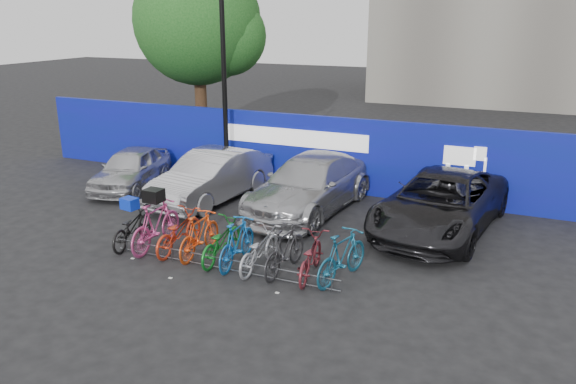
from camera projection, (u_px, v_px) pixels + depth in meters
The scene contains 21 objects.
ground at pixel (234, 259), 13.04m from camera, with size 100.00×100.00×0.00m, color black.
hoarding at pixel (324, 153), 17.92m from camera, with size 22.00×0.18×2.40m.
tree at pixel (203, 24), 22.87m from camera, with size 5.40×5.20×7.80m.
lamppost at pixel (224, 85), 17.98m from camera, with size 0.25×0.50×6.11m.
bike_rack at pixel (221, 263), 12.46m from camera, with size 5.60×0.03×0.30m.
car_0 at pixel (131, 168), 18.28m from camera, with size 1.54×3.83×1.30m, color #B1B1B6.
car_1 at pixel (212, 176), 17.00m from camera, with size 1.60×4.58×1.51m, color #ABABB0.
car_2 at pixel (310, 184), 16.13m from camera, with size 2.16×5.32×1.54m, color #A5A6AA.
car_3 at pixel (441, 203), 14.58m from camera, with size 2.51×5.45×1.51m, color black.
bike_0 at pixel (132, 227), 13.75m from camera, with size 0.62×1.77×0.93m, color black.
bike_1 at pixel (156, 225), 13.51m from camera, with size 0.56×1.98×1.19m, color #C03F7F.
bike_2 at pixel (179, 232), 13.40m from camera, with size 0.64×1.85×0.97m, color red.
bike_3 at pixel (199, 235), 13.11m from camera, with size 0.50×1.75×1.05m, color #F64C15.
bike_4 at pixel (221, 241), 12.87m from camera, with size 0.63×1.80×0.95m, color #106F1E.
bike_5 at pixel (237, 243), 12.62m from camera, with size 0.51×1.79×1.08m, color #1561B2.
bike_6 at pixel (259, 250), 12.43m from camera, with size 0.61×1.75×0.92m, color #9B9CA3.
bike_7 at pixel (285, 250), 12.23m from camera, with size 0.51×1.79×1.07m, color #28282B.
bike_8 at pixel (310, 257), 12.06m from camera, with size 0.62×1.77×0.93m, color maroon.
bike_9 at pixel (342, 256), 11.86m from camera, with size 0.52×1.86×1.12m, color navy.
cargo_crate at pixel (130, 204), 13.57m from camera, with size 0.39×0.29×0.28m, color #0A29BB.
cargo_topcase at pixel (154, 195), 13.28m from camera, with size 0.42×0.37×0.31m, color black.
Camera 1 is at (5.90, -10.47, 5.43)m, focal length 35.00 mm.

